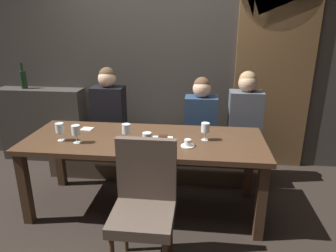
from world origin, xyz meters
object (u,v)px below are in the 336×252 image
dessert_plate (162,139)px  diner_far_end (245,110)px  diner_bearded (201,112)px  espresso_cup (188,143)px  wine_glass_far_right (147,139)px  wine_glass_near_right (76,131)px  chair_near_side (144,199)px  wine_glass_end_left (60,128)px  banquette_bench (156,157)px  wine_bottle_dark_red (23,79)px  fork_on_table (147,139)px  dining_table (145,147)px  diner_redhead (109,106)px  wine_glass_center_back (205,128)px  wine_glass_center_front (126,129)px

dessert_plate → diner_far_end: bearing=42.9°
diner_bearded → espresso_cup: diner_bearded is taller
wine_glass_far_right → wine_glass_near_right: bearing=170.1°
chair_near_side → wine_glass_end_left: size_ratio=5.98×
banquette_bench → wine_glass_far_right: bearing=-85.4°
chair_near_side → wine_glass_end_left: 1.09m
wine_bottle_dark_red → dessert_plate: 2.23m
wine_bottle_dark_red → wine_glass_near_right: size_ratio=1.99×
diner_far_end → fork_on_table: bearing=-142.1°
dining_table → diner_bearded: size_ratio=2.96×
diner_redhead → wine_bottle_dark_red: size_ratio=2.57×
dining_table → wine_glass_near_right: (-0.58, -0.18, 0.20)m
diner_redhead → wine_bottle_dark_red: bearing=163.9°
wine_glass_far_right → wine_glass_center_back: size_ratio=1.00×
fork_on_table → wine_glass_far_right: bearing=-83.0°
chair_near_side → fork_on_table: bearing=98.3°
chair_near_side → wine_glass_near_right: chair_near_side is taller
diner_redhead → wine_glass_end_left: size_ratio=5.10×
diner_bearded → wine_bottle_dark_red: wine_bottle_dark_red is taller
diner_redhead → wine_glass_center_front: size_ratio=5.10×
diner_far_end → wine_glass_far_right: 1.37m
wine_glass_near_right → wine_glass_center_front: bearing=11.2°
wine_glass_center_front → wine_glass_end_left: 0.60m
diner_redhead → wine_bottle_dark_red: diner_redhead is taller
wine_bottle_dark_red → wine_glass_near_right: bearing=-46.1°
dessert_plate → diner_redhead: bearing=134.1°
diner_redhead → diner_bearded: size_ratio=1.13×
banquette_bench → wine_glass_end_left: bearing=-131.6°
dining_table → espresso_cup: 0.45m
wine_glass_center_back → dessert_plate: wine_glass_center_back is taller
banquette_bench → wine_bottle_dark_red: bearing=169.0°
wine_glass_far_right → banquette_bench: bearing=94.6°
wine_glass_near_right → espresso_cup: (0.98, 0.03, -0.09)m
espresso_cup → chair_near_side: bearing=-115.8°
banquette_bench → wine_glass_center_front: bearing=-100.4°
wine_glass_center_back → wine_glass_center_front: bearing=-171.1°
wine_glass_end_left → chair_near_side: bearing=-33.8°
wine_bottle_dark_red → wine_glass_center_front: bearing=-35.2°
banquette_bench → diner_bearded: 0.77m
fork_on_table → wine_glass_end_left: bearing=-176.1°
wine_bottle_dark_red → espresso_cup: (2.15, -1.19, -0.30)m
dining_table → diner_redhead: bearing=127.9°
wine_glass_center_front → fork_on_table: size_ratio=0.96×
diner_bearded → diner_far_end: (0.49, 0.00, 0.04)m
wine_glass_near_right → espresso_cup: 0.99m
diner_far_end → wine_glass_end_left: bearing=-153.7°
wine_glass_far_right → wine_glass_center_front: size_ratio=1.00×
espresso_cup → fork_on_table: size_ratio=0.71×
wine_glass_center_front → wine_glass_center_back: size_ratio=1.00×
chair_near_side → wine_glass_near_right: (-0.71, 0.55, 0.29)m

